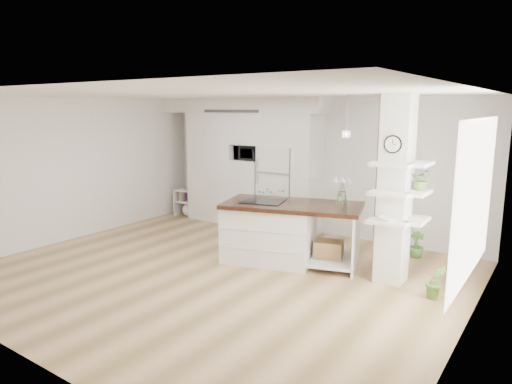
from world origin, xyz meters
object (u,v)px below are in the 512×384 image
kitchen_island (277,231)px  bookshelf (187,204)px  floor_plant_a (435,282)px  refrigerator (280,189)px

kitchen_island → bookshelf: (-3.42, 1.50, -0.24)m
bookshelf → floor_plant_a: 6.19m
bookshelf → refrigerator: bearing=-1.5°
bookshelf → floor_plant_a: bookshelf is taller
bookshelf → floor_plant_a: size_ratio=1.34×
kitchen_island → floor_plant_a: kitchen_island is taller
kitchen_island → floor_plant_a: size_ratio=5.16×
refrigerator → bookshelf: refrigerator is taller
kitchen_island → bookshelf: size_ratio=3.86×
floor_plant_a → kitchen_island: bearing=177.7°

